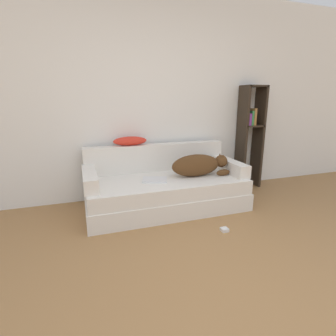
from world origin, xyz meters
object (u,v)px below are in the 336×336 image
couch (166,193)px  power_adapter (224,230)px  dog (199,165)px  bookshelf (250,132)px  laptop (155,180)px  throw_pillow (130,141)px

couch → power_adapter: couch is taller
couch → dog: dog is taller
dog → bookshelf: bookshelf is taller
dog → laptop: dog is taller
throw_pillow → couch: bearing=-49.8°
laptop → bookshelf: bookshelf is taller
bookshelf → laptop: bearing=-164.4°
dog → throw_pillow: throw_pillow is taller
bookshelf → power_adapter: bearing=-132.5°
dog → bookshelf: bearing=23.0°
dog → laptop: bearing=-179.2°
laptop → throw_pillow: bearing=130.2°
dog → throw_pillow: 0.94m
couch → throw_pillow: (-0.35, 0.41, 0.61)m
dog → power_adapter: dog is taller
couch → throw_pillow: size_ratio=4.46×
dog → couch: bearing=173.6°
power_adapter → laptop: bearing=125.6°
couch → bookshelf: size_ratio=1.28×
couch → bookshelf: 1.66m
throw_pillow → power_adapter: 1.61m
laptop → bookshelf: size_ratio=0.23×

